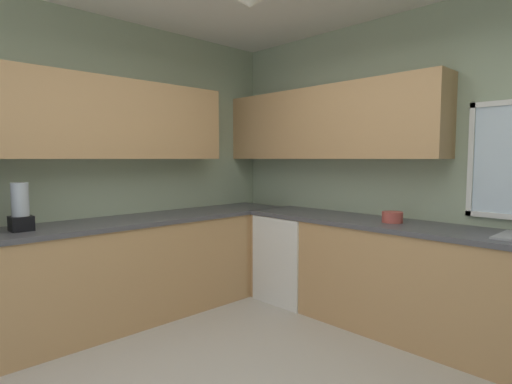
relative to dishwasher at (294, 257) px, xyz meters
The scene contains 6 objects.
room_shell 1.91m from the dishwasher, 56.99° to the right, with size 4.24×4.07×2.80m.
counter_run_left 1.76m from the dishwasher, 111.99° to the right, with size 0.65×3.68×0.92m.
counter_run_back 1.30m from the dishwasher, ahead, with size 3.33×0.65×0.92m.
dishwasher is the anchor object (origin of this frame).
bowl 1.18m from the dishwasher, ahead, with size 0.17×0.17×0.09m, color #B74C42.
blender_appliance 2.51m from the dishwasher, 105.81° to the right, with size 0.15×0.15×0.36m.
Camera 1 is at (1.63, -1.53, 1.45)m, focal length 28.69 mm.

